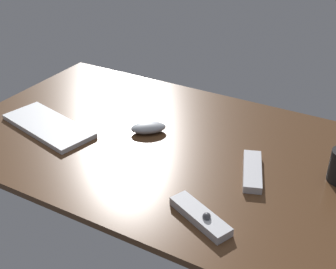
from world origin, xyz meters
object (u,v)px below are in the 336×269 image
Objects in this scene: keyboard at (48,126)px; computer_mouse at (148,128)px; media_remote at (200,216)px; tv_remote at (252,171)px.

computer_mouse is (31.26, 14.35, 0.88)cm from keyboard.
keyboard is at bearing 165.63° from computer_mouse.
keyboard is 67.77cm from media_remote.
media_remote is (65.71, -16.57, 0.42)cm from keyboard.
tv_remote is (38.86, -5.75, -0.58)cm from computer_mouse.
tv_remote is at bearing 19.72° from keyboard.
keyboard is 1.85× the size of tv_remote.
media_remote is 1.02× the size of tv_remote.
media_remote is 25.56cm from tv_remote.
media_remote reaches higher than tv_remote.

